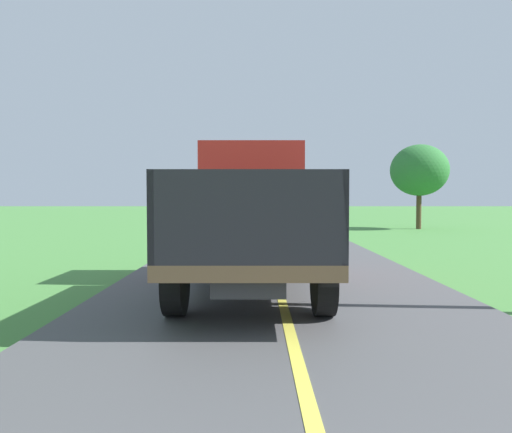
{
  "coord_description": "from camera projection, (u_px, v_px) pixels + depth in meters",
  "views": [
    {
      "loc": [
        -0.42,
        1.53,
        1.76
      ],
      "look_at": [
        -0.38,
        10.48,
        1.4
      ],
      "focal_mm": 33.14,
      "sensor_mm": 36.0,
      "label": 1
    }
  ],
  "objects": [
    {
      "name": "roadside_tree_far_left",
      "position": [
        417.0,
        170.0,
        26.5
      ],
      "size": [
        3.2,
        3.2,
        4.74
      ],
      "color": "#4C3823",
      "rests_on": "ground"
    },
    {
      "name": "banana_truck_near",
      "position": [
        251.0,
        213.0,
        9.11
      ],
      "size": [
        2.38,
        5.82,
        2.8
      ],
      "color": "#2D2D30",
      "rests_on": "road_surface"
    }
  ]
}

